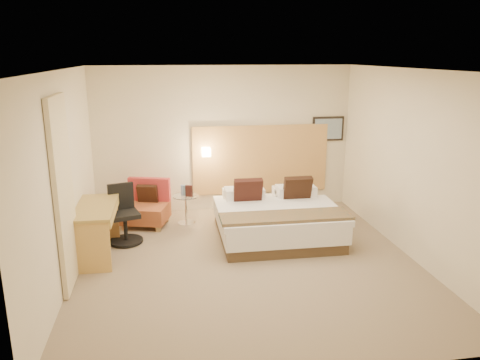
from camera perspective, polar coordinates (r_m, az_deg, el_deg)
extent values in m
cube|color=#7F6D56|center=(6.82, 0.91, -10.10)|extent=(4.80, 5.00, 0.02)
cube|color=white|center=(6.17, 1.01, 13.41)|extent=(4.80, 5.00, 0.02)
cube|color=beige|center=(8.78, -1.98, 4.99)|extent=(4.80, 0.02, 2.70)
cube|color=beige|center=(4.03, 7.40, -7.55)|extent=(4.80, 0.02, 2.70)
cube|color=beige|center=(6.39, -20.81, 0.13)|extent=(0.02, 5.00, 2.70)
cube|color=beige|center=(7.18, 20.25, 1.76)|extent=(0.02, 5.00, 2.70)
cube|color=tan|center=(8.94, 2.53, 2.55)|extent=(2.60, 0.04, 1.30)
cube|color=black|center=(9.21, 10.68, 6.16)|extent=(0.62, 0.03, 0.47)
cube|color=#758DA2|center=(9.19, 10.72, 6.14)|extent=(0.54, 0.01, 0.39)
cylinder|color=silver|center=(8.70, -4.18, 3.52)|extent=(0.02, 0.12, 0.02)
cube|color=#FFEDC6|center=(8.64, -4.15, 3.44)|extent=(0.15, 0.15, 0.15)
cube|color=beige|center=(6.18, -20.68, -1.60)|extent=(0.06, 0.90, 2.42)
cylinder|color=#8CA4D9|center=(8.21, -7.04, -1.23)|extent=(0.07, 0.07, 0.18)
cylinder|color=#7FA9C4|center=(8.20, -6.76, -1.24)|extent=(0.07, 0.07, 0.18)
cube|color=#371816|center=(8.11, -6.24, -1.32)|extent=(0.13, 0.09, 0.20)
cube|color=#463523|center=(7.73, 4.37, -6.24)|extent=(1.83, 1.83, 0.17)
cube|color=white|center=(7.65, 4.40, -4.68)|extent=(1.88, 1.88, 0.28)
cube|color=white|center=(7.35, 4.89, -3.99)|extent=(1.94, 1.36, 0.09)
cube|color=white|center=(8.14, 0.26, -1.75)|extent=(0.66, 0.36, 0.17)
cube|color=white|center=(8.32, 6.36, -1.46)|extent=(0.66, 0.36, 0.17)
cube|color=white|center=(7.88, 0.54, -1.60)|extent=(0.66, 0.36, 0.17)
cube|color=white|center=(8.07, 6.83, -1.31)|extent=(0.66, 0.36, 0.17)
cube|color=black|center=(7.69, 0.97, -1.46)|extent=(0.47, 0.26, 0.48)
cube|color=black|center=(7.87, 7.01, -1.18)|extent=(0.47, 0.26, 0.48)
cube|color=#AD6423|center=(6.98, 5.62, -4.44)|extent=(1.96, 0.53, 0.05)
cube|color=tan|center=(8.21, -13.90, -5.62)|extent=(0.09, 0.09, 0.09)
cube|color=tan|center=(8.03, -9.90, -5.88)|extent=(0.09, 0.09, 0.09)
cube|color=#A9814F|center=(8.67, -12.72, -4.43)|extent=(0.09, 0.09, 0.09)
cube|color=tan|center=(8.50, -8.92, -4.64)|extent=(0.09, 0.09, 0.09)
cube|color=brown|center=(8.29, -11.43, -3.92)|extent=(0.89, 0.83, 0.28)
cube|color=#AB2E30|center=(8.43, -11.00, -1.13)|extent=(0.75, 0.31, 0.42)
cube|color=black|center=(8.35, -11.18, -1.75)|extent=(0.39, 0.27, 0.36)
cylinder|color=white|center=(8.35, -6.53, -5.20)|extent=(0.40, 0.40, 0.02)
cylinder|color=silver|center=(8.27, -6.59, -3.59)|extent=(0.05, 0.05, 0.48)
cylinder|color=white|center=(8.19, -6.64, -1.95)|extent=(0.59, 0.59, 0.01)
cube|color=#A1843F|center=(7.07, -17.30, -3.21)|extent=(0.58, 1.24, 0.04)
cube|color=tan|center=(6.67, -17.73, -7.91)|extent=(0.52, 0.05, 0.73)
cube|color=#B27D45|center=(7.74, -16.48, -4.60)|extent=(0.52, 0.05, 0.73)
cube|color=#D2B052|center=(7.09, -16.84, -3.83)|extent=(0.48, 1.16, 0.10)
cylinder|color=black|center=(7.68, -13.68, -7.21)|extent=(0.65, 0.65, 0.04)
cylinder|color=black|center=(7.61, -13.78, -5.68)|extent=(0.07, 0.07, 0.40)
cube|color=black|center=(7.53, -13.89, -4.11)|extent=(0.52, 0.52, 0.07)
cube|color=black|center=(7.63, -14.32, -1.91)|extent=(0.40, 0.16, 0.42)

